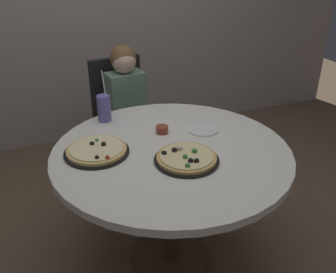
# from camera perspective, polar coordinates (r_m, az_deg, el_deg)

# --- Properties ---
(ground_plane) EXTENTS (8.00, 8.00, 0.00)m
(ground_plane) POSITION_cam_1_polar(r_m,az_deg,el_deg) (2.41, 0.45, -17.70)
(ground_plane) COLOR brown
(dining_table) EXTENTS (1.25, 1.25, 0.75)m
(dining_table) POSITION_cam_1_polar(r_m,az_deg,el_deg) (2.00, 0.51, -4.29)
(dining_table) COLOR silver
(dining_table) RESTS_ON ground_plane
(chair_wooden) EXTENTS (0.45, 0.45, 0.95)m
(chair_wooden) POSITION_cam_1_polar(r_m,az_deg,el_deg) (2.92, -7.06, 3.48)
(chair_wooden) COLOR black
(chair_wooden) RESTS_ON ground_plane
(diner_child) EXTENTS (0.30, 0.42, 1.08)m
(diner_child) POSITION_cam_1_polar(r_m,az_deg,el_deg) (2.79, -5.64, 1.28)
(diner_child) COLOR #3F4766
(diner_child) RESTS_ON ground_plane
(pizza_veggie) EXTENTS (0.32, 0.32, 0.05)m
(pizza_veggie) POSITION_cam_1_polar(r_m,az_deg,el_deg) (1.84, 2.83, -3.31)
(pizza_veggie) COLOR black
(pizza_veggie) RESTS_ON dining_table
(pizza_cheese) EXTENTS (0.33, 0.33, 0.05)m
(pizza_cheese) POSITION_cam_1_polar(r_m,az_deg,el_deg) (1.94, -10.82, -2.10)
(pizza_cheese) COLOR black
(pizza_cheese) RESTS_ON dining_table
(soda_cup) EXTENTS (0.08, 0.08, 0.31)m
(soda_cup) POSITION_cam_1_polar(r_m,az_deg,el_deg) (2.26, -9.73, 4.29)
(soda_cup) COLOR #6659A5
(soda_cup) RESTS_ON dining_table
(sauce_bowl) EXTENTS (0.07, 0.07, 0.04)m
(sauce_bowl) POSITION_cam_1_polar(r_m,az_deg,el_deg) (2.11, -0.92, 1.08)
(sauce_bowl) COLOR brown
(sauce_bowl) RESTS_ON dining_table
(plate_small) EXTENTS (0.18, 0.18, 0.01)m
(plate_small) POSITION_cam_1_polar(r_m,az_deg,el_deg) (2.15, 5.34, 1.10)
(plate_small) COLOR white
(plate_small) RESTS_ON dining_table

